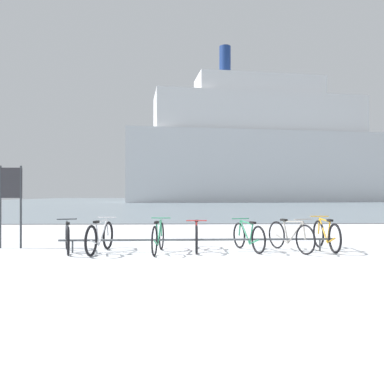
% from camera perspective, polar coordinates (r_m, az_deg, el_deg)
% --- Properties ---
extents(ground, '(80.00, 132.00, 0.08)m').
position_cam_1_polar(ground, '(61.17, -1.15, -1.56)').
color(ground, white).
extents(bike_rack, '(6.37, 0.15, 0.31)m').
position_cam_1_polar(bike_rack, '(9.05, 0.89, -7.06)').
color(bike_rack, '#4C5156').
rests_on(bike_rack, ground).
extents(bicycle_0, '(0.62, 1.55, 0.75)m').
position_cam_1_polar(bicycle_0, '(9.43, -17.81, -6.37)').
color(bicycle_0, black).
rests_on(bicycle_0, ground).
extents(bicycle_1, '(0.46, 1.76, 0.79)m').
position_cam_1_polar(bicycle_1, '(9.14, -13.33, -6.45)').
color(bicycle_1, black).
rests_on(bicycle_1, ground).
extents(bicycle_2, '(0.46, 1.65, 0.78)m').
position_cam_1_polar(bicycle_2, '(8.91, -4.98, -6.63)').
color(bicycle_2, black).
rests_on(bicycle_2, ground).
extents(bicycle_3, '(0.46, 1.64, 0.75)m').
position_cam_1_polar(bicycle_3, '(9.18, 0.66, -6.53)').
color(bicycle_3, black).
rests_on(bicycle_3, ground).
extents(bicycle_4, '(0.61, 1.56, 0.75)m').
position_cam_1_polar(bicycle_4, '(9.27, 8.25, -6.48)').
color(bicycle_4, black).
rests_on(bicycle_4, ground).
extents(bicycle_5, '(0.71, 1.66, 0.79)m').
position_cam_1_polar(bicycle_5, '(9.38, 14.22, -6.28)').
color(bicycle_5, black).
rests_on(bicycle_5, ground).
extents(bicycle_6, '(0.46, 1.66, 0.80)m').
position_cam_1_polar(bicycle_6, '(9.83, 19.08, -6.00)').
color(bicycle_6, black).
rests_on(bicycle_6, ground).
extents(info_sign, '(0.55, 0.06, 2.04)m').
position_cam_1_polar(info_sign, '(10.59, -25.06, -0.00)').
color(info_sign, '#33383D').
rests_on(info_sign, ground).
extents(ferry_ship, '(48.29, 16.40, 26.33)m').
position_cam_1_polar(ferry_ship, '(68.22, 10.40, 6.04)').
color(ferry_ship, silver).
rests_on(ferry_ship, ground).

